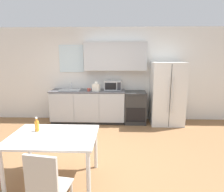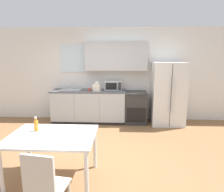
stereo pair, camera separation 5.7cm
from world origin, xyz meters
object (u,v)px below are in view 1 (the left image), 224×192
drink_bottle (37,126)px  dining_table (54,141)px  oven_range (135,107)px  refrigerator (167,94)px  microwave (113,85)px  coffee_mug (89,90)px  dining_chair_near (46,185)px

drink_bottle → dining_table: bearing=-27.2°
oven_range → refrigerator: 0.97m
refrigerator → dining_table: bearing=-129.8°
oven_range → microwave: 0.90m
refrigerator → coffee_mug: bearing=-177.9°
dining_table → drink_bottle: (-0.30, 0.16, 0.18)m
oven_range → dining_chair_near: size_ratio=0.96×
coffee_mug → dining_table: bearing=-92.8°
oven_range → microwave: bearing=171.3°
coffee_mug → dining_table: (-0.13, -2.69, -0.31)m
oven_range → drink_bottle: (-1.73, -2.67, 0.40)m
refrigerator → microwave: bearing=174.2°
dining_chair_near → refrigerator: bearing=68.3°
microwave → dining_table: bearing=-105.2°
refrigerator → dining_chair_near: refrigerator is taller
coffee_mug → dining_chair_near: 3.56m
microwave → dining_chair_near: bearing=-99.1°
dining_table → drink_bottle: size_ratio=5.63×
dining_table → dining_chair_near: bearing=-77.6°
refrigerator → dining_table: 3.61m
microwave → dining_table: microwave is taller
microwave → refrigerator: bearing=-5.8°
oven_range → refrigerator: refrigerator is taller
microwave → coffee_mug: bearing=-160.5°
refrigerator → dining_chair_near: 4.21m
refrigerator → coffee_mug: (-2.18, -0.08, 0.11)m
microwave → drink_bottle: bearing=-111.6°
refrigerator → drink_bottle: 3.70m
oven_range → microwave: size_ratio=1.83×
dining_chair_near → drink_bottle: (-0.49, 1.00, 0.31)m
coffee_mug → dining_table: 2.71m
refrigerator → coffee_mug: 2.18m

